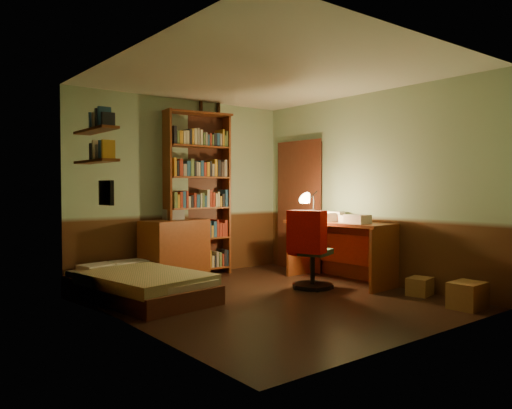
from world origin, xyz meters
TOP-DOWN VIEW (x-y plane):
  - floor at (0.00, 0.00)m, footprint 3.50×4.00m
  - ceiling at (0.00, 0.00)m, footprint 3.50×4.00m
  - wall_back at (0.00, 2.01)m, footprint 3.50×0.02m
  - wall_left at (-1.76, 0.00)m, footprint 0.02×4.00m
  - wall_right at (1.76, 0.00)m, footprint 0.02×4.00m
  - wall_front at (0.00, -2.01)m, footprint 3.50×0.02m
  - doorway at (1.72, 1.30)m, footprint 0.06×0.90m
  - door_trim at (1.69, 1.30)m, footprint 0.02×0.98m
  - bed at (-1.19, 0.97)m, footprint 1.22×1.98m
  - dresser at (-0.27, 1.76)m, footprint 1.03×0.67m
  - mini_stereo at (-0.22, 1.89)m, footprint 0.30×0.25m
  - bookshelf at (0.16, 1.85)m, footprint 1.06×0.46m
  - bottle_left at (0.30, 1.96)m, footprint 0.07×0.07m
  - bottle_right at (0.61, 1.96)m, footprint 0.06×0.06m
  - desk at (1.44, 0.21)m, footprint 0.75×1.59m
  - paper_stack at (1.49, 0.42)m, footprint 0.37×0.41m
  - desk_lamp at (1.20, 0.48)m, footprint 0.20×0.20m
  - office_chair at (0.84, 0.13)m, footprint 0.63×0.60m
  - red_jacket at (0.81, -0.06)m, footprint 0.41×0.51m
  - wall_shelf_lower at (-1.64, 1.10)m, footprint 0.20×0.90m
  - wall_shelf_upper at (-1.64, 1.10)m, footprint 0.20×0.90m
  - framed_picture at (-1.72, 0.60)m, footprint 0.04×0.32m
  - cardboard_box_a at (1.38, -1.69)m, footprint 0.40×0.32m
  - cardboard_box_b at (1.56, -0.98)m, footprint 0.35×0.31m

SIDE VIEW (x-z plane):
  - floor at x=0.00m, z-range -0.02..0.00m
  - cardboard_box_b at x=1.56m, z-range 0.00..0.21m
  - cardboard_box_a at x=1.38m, z-range 0.00..0.29m
  - bed at x=-1.19m, z-range 0.00..0.55m
  - desk at x=1.44m, z-range 0.00..0.83m
  - dresser at x=-0.27m, z-range 0.00..0.85m
  - office_chair at x=0.84m, z-range 0.00..1.00m
  - paper_stack at x=1.49m, z-range 0.83..0.97m
  - mini_stereo at x=-0.22m, z-range 0.85..0.99m
  - doorway at x=1.72m, z-range 0.00..2.00m
  - door_trim at x=1.69m, z-range -0.04..2.04m
  - desk_lamp at x=1.20m, z-range 0.83..1.34m
  - bookshelf at x=0.16m, z-range 0.00..2.41m
  - framed_picture at x=-1.72m, z-range 1.12..1.38m
  - red_jacket at x=0.81m, z-range 1.00..1.53m
  - wall_back at x=0.00m, z-range 0.00..2.60m
  - wall_left at x=-1.76m, z-range 0.00..2.60m
  - wall_right at x=1.76m, z-range 0.00..2.60m
  - wall_front at x=0.00m, z-range 0.00..2.60m
  - wall_shelf_lower at x=-1.64m, z-range 1.59..1.61m
  - wall_shelf_upper at x=-1.64m, z-range 1.94..1.96m
  - bottle_left at x=0.30m, z-range 2.41..2.61m
  - bottle_right at x=0.61m, z-range 2.41..2.63m
  - ceiling at x=0.00m, z-range 2.60..2.62m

